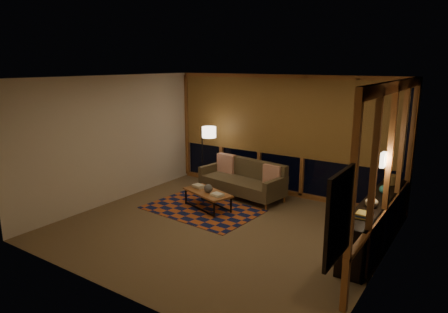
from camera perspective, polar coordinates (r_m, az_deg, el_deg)
The scene contains 21 objects.
floor at distance 7.41m, azimuth -0.58°, elevation -10.17°, with size 5.50×5.00×0.01m, color olive.
ceiling at distance 6.80m, azimuth -0.63°, elevation 11.18°, with size 5.50×5.00×0.01m, color beige.
walls at distance 6.98m, azimuth -0.60°, elevation 0.04°, with size 5.51×5.01×2.70m.
window_wall_back at distance 9.05m, azimuth 8.14°, elevation 2.96°, with size 5.30×0.16×2.60m, color #975E33, non-canonical shape.
window_wall_right at distance 6.51m, azimuth 22.46°, elevation -1.95°, with size 0.16×3.70×2.60m, color #975E33, non-canonical shape.
wall_art at distance 4.20m, azimuth 16.02°, elevation -8.14°, with size 0.06×0.74×0.94m, color red, non-canonical shape.
wall_sconce at distance 6.34m, azimuth 21.81°, elevation -0.44°, with size 0.12×0.18×0.22m, color #FDE3C0, non-canonical shape.
sofa at distance 8.95m, azimuth 2.53°, elevation -3.28°, with size 1.96×0.79×0.80m, color #483A28, non-canonical shape.
pillow_left at distance 9.46m, azimuth 0.36°, elevation -0.88°, with size 0.47×0.16×0.47m, color #AE310C, non-canonical shape.
pillow_right at distance 8.65m, azimuth 6.92°, elevation -2.55°, with size 0.41×0.14×0.41m, color #AE310C, non-canonical shape.
area_rug at distance 8.29m, azimuth -3.17°, elevation -7.53°, with size 2.26×1.51×0.01m, color #AE4E1F.
coffee_table at distance 8.28m, azimuth -2.34°, elevation -6.24°, with size 1.10×0.50×0.37m, color #975E33, non-canonical shape.
book_stack_a at distance 8.48m, azimuth -3.64°, elevation -4.27°, with size 0.21×0.17×0.06m, color silver, non-canonical shape.
book_stack_b at distance 7.97m, azimuth -0.94°, elevation -5.44°, with size 0.25×0.20×0.05m, color silver, non-canonical shape.
ceramic_pot at distance 8.15m, azimuth -2.26°, elevation -4.55°, with size 0.18×0.18×0.18m, color black.
floor_lamp at distance 9.75m, azimuth -3.11°, elevation 0.22°, with size 0.50×0.33×1.50m, color black, non-canonical shape.
bookshelf at distance 7.22m, azimuth 20.95°, elevation -8.50°, with size 0.40×3.03×0.76m, color black, non-canonical shape.
basket at distance 8.00m, azimuth 22.71°, elevation -3.05°, with size 0.23×0.23×0.17m, color brown.
teal_bowl at distance 7.38m, azimuth 21.83°, elevation -4.39°, with size 0.15×0.15×0.15m, color teal.
vase at distance 6.62m, azimuth 20.36°, elevation -5.95°, with size 0.20×0.20×0.21m, color tan.
shelf_book_stack at distance 6.19m, azimuth 19.19°, elevation -7.85°, with size 0.18×0.25×0.07m, color silver, non-canonical shape.
Camera 1 is at (3.85, -5.61, 2.94)m, focal length 32.00 mm.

